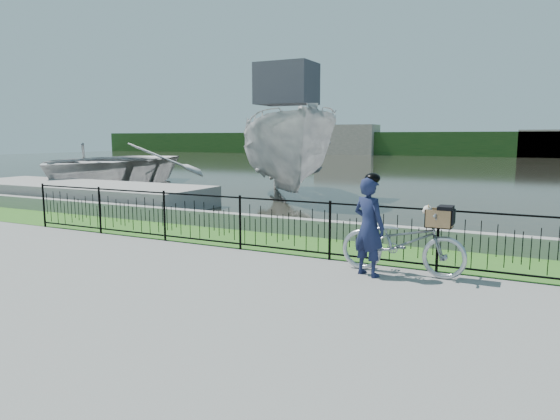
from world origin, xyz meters
The scene contains 13 objects.
ground centered at (0.00, 0.00, 0.00)m, with size 120.00×120.00×0.00m, color gray.
grass_strip centered at (0.00, 2.60, 0.00)m, with size 60.00×2.00×0.01m, color #356C21.
water centered at (0.00, 33.00, 0.00)m, with size 120.00×120.00×0.00m, color black.
quay_wall centered at (0.00, 3.60, 0.20)m, with size 60.00×0.30×0.40m, color gray.
fence centered at (0.00, 1.60, 0.58)m, with size 14.00×0.06×1.15m, color black, non-canonical shape.
far_treeline centered at (0.00, 60.00, 1.50)m, with size 120.00×6.00×3.00m, color #25481B.
far_building_left centered at (-18.00, 58.00, 2.00)m, with size 8.00×4.00×4.00m, color #A59485.
far_building_right centered at (6.00, 58.50, 1.60)m, with size 6.00×3.00×3.20m, color #A59485.
dock centered at (-10.00, 5.50, 0.35)m, with size 10.00×3.00×0.70m, color gray.
bicycle_rig centered at (2.48, 1.23, 0.57)m, with size 2.14×0.75×1.25m.
cyclist centered at (1.98, 0.87, 0.87)m, with size 0.73×0.62×1.76m.
boat_near centered at (-4.38, 10.82, 1.85)m, with size 7.68×9.19×5.21m.
boat_far centered at (-13.76, 10.57, 1.04)m, with size 9.54×11.58×2.08m.
Camera 1 is at (4.34, -7.23, 2.35)m, focal length 32.00 mm.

